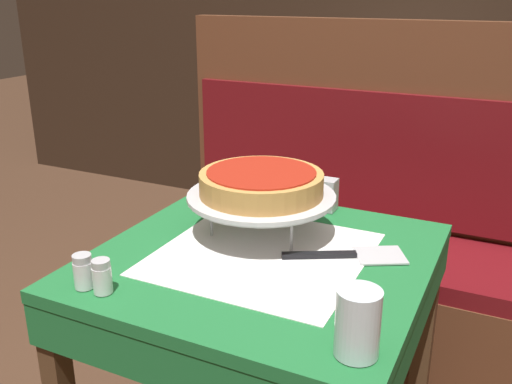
# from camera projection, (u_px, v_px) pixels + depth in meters

# --- Properties ---
(dining_table_front) EXTENTS (0.75, 0.75, 0.75)m
(dining_table_front) POSITION_uv_depth(u_px,v_px,m) (262.00, 289.00, 1.37)
(dining_table_front) COLOR #1E6B33
(dining_table_front) RESTS_ON ground_plane
(dining_table_rear) EXTENTS (0.70, 0.70, 0.75)m
(dining_table_rear) POSITION_uv_depth(u_px,v_px,m) (396.00, 139.00, 2.80)
(dining_table_rear) COLOR beige
(dining_table_rear) RESTS_ON ground_plane
(booth_bench) EXTENTS (1.75, 0.47, 1.24)m
(booth_bench) POSITION_uv_depth(u_px,v_px,m) (391.00, 274.00, 2.07)
(booth_bench) COLOR brown
(booth_bench) RESTS_ON ground_plane
(back_wall_panel) EXTENTS (6.00, 0.04, 2.40)m
(back_wall_panel) POSITION_uv_depth(u_px,v_px,m) (435.00, 16.00, 2.99)
(back_wall_panel) COLOR black
(back_wall_panel) RESTS_ON ground_plane
(pizza_pan_stand) EXTENTS (0.37, 0.37, 0.11)m
(pizza_pan_stand) POSITION_uv_depth(u_px,v_px,m) (261.00, 198.00, 1.41)
(pizza_pan_stand) COLOR #ADADB2
(pizza_pan_stand) RESTS_ON dining_table_front
(deep_dish_pizza) EXTENTS (0.31, 0.31, 0.06)m
(deep_dish_pizza) POSITION_uv_depth(u_px,v_px,m) (261.00, 183.00, 1.40)
(deep_dish_pizza) COLOR #C68E47
(deep_dish_pizza) RESTS_ON pizza_pan_stand
(pizza_server) EXTENTS (0.28, 0.19, 0.01)m
(pizza_server) POSITION_uv_depth(u_px,v_px,m) (350.00, 255.00, 1.32)
(pizza_server) COLOR #BCBCC1
(pizza_server) RESTS_ON dining_table_front
(water_glass_near) EXTENTS (0.08, 0.08, 0.12)m
(water_glass_near) POSITION_uv_depth(u_px,v_px,m) (358.00, 323.00, 0.95)
(water_glass_near) COLOR silver
(water_glass_near) RESTS_ON dining_table_front
(salt_shaker) EXTENTS (0.04, 0.04, 0.07)m
(salt_shaker) POSITION_uv_depth(u_px,v_px,m) (83.00, 271.00, 1.18)
(salt_shaker) COLOR silver
(salt_shaker) RESTS_ON dining_table_front
(pepper_shaker) EXTENTS (0.04, 0.04, 0.07)m
(pepper_shaker) POSITION_uv_depth(u_px,v_px,m) (102.00, 277.00, 1.16)
(pepper_shaker) COLOR silver
(pepper_shaker) RESTS_ON dining_table_front
(napkin_holder) EXTENTS (0.10, 0.05, 0.09)m
(napkin_holder) POSITION_uv_depth(u_px,v_px,m) (319.00, 193.00, 1.60)
(napkin_holder) COLOR #B2B2B7
(napkin_holder) RESTS_ON dining_table_front
(condiment_caddy) EXTENTS (0.12, 0.12, 0.18)m
(condiment_caddy) POSITION_uv_depth(u_px,v_px,m) (421.00, 110.00, 2.72)
(condiment_caddy) COLOR black
(condiment_caddy) RESTS_ON dining_table_rear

